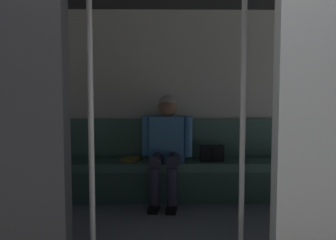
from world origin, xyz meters
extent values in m
cube|color=slate|center=(0.00, -1.33, 0.00)|extent=(6.08, 2.66, 0.01)
cube|color=silver|center=(0.00, -2.66, 1.07)|extent=(6.08, 0.10, 2.13)
cube|color=#4C7566|center=(0.00, -2.60, 0.66)|extent=(3.52, 0.06, 0.45)
cube|color=#4C7566|center=(0.00, -2.38, 0.39)|extent=(3.17, 0.44, 0.09)
cube|color=#39574C|center=(0.00, -2.18, 0.17)|extent=(3.17, 0.04, 0.35)
cube|color=#4C8CC6|center=(-0.02, -2.36, 0.69)|extent=(0.40, 0.27, 0.50)
sphere|color=#8C664C|center=(-0.02, -2.36, 1.03)|extent=(0.21, 0.21, 0.21)
sphere|color=#B2ADA8|center=(-0.02, -2.37, 1.07)|extent=(0.19, 0.19, 0.19)
cylinder|color=#4C8CC6|center=(-0.25, -2.30, 0.72)|extent=(0.08, 0.08, 0.44)
cylinder|color=#4C8CC6|center=(0.22, -2.36, 0.72)|extent=(0.08, 0.08, 0.44)
cylinder|color=#38334C|center=(-0.09, -2.15, 0.49)|extent=(0.18, 0.41, 0.14)
cylinder|color=#38334C|center=(0.09, -2.17, 0.49)|extent=(0.18, 0.41, 0.14)
cylinder|color=#38334C|center=(-0.06, -1.95, 0.24)|extent=(0.10, 0.10, 0.40)
cylinder|color=#38334C|center=(0.12, -1.97, 0.24)|extent=(0.10, 0.10, 0.40)
cube|color=black|center=(-0.05, -1.90, 0.03)|extent=(0.13, 0.23, 0.06)
cube|color=black|center=(0.12, -1.92, 0.03)|extent=(0.13, 0.23, 0.06)
cube|color=black|center=(-0.51, -2.36, 0.52)|extent=(0.26, 0.14, 0.17)
cube|color=black|center=(-0.51, -2.28, 0.51)|extent=(0.02, 0.01, 0.14)
cube|color=gold|center=(0.38, -2.40, 0.45)|extent=(0.24, 0.27, 0.03)
cylinder|color=silver|center=(0.48, -0.37, 1.06)|extent=(0.04, 0.04, 2.11)
cylinder|color=silver|center=(-0.48, -0.52, 1.06)|extent=(0.04, 0.04, 2.11)
camera|label=1|loc=(0.05, 2.09, 1.29)|focal=43.49mm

